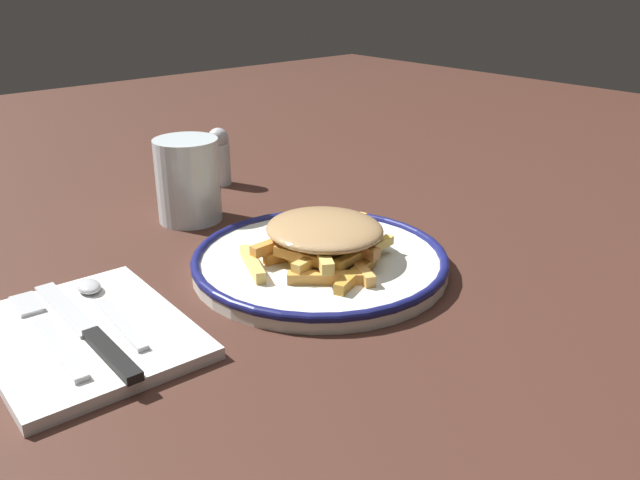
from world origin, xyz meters
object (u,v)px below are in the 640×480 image
object	(u,v)px
salt_shaker	(219,156)
water_glass	(188,180)
fork	(48,332)
knife	(92,335)
fries_heap	(323,236)
plate	(320,261)
spoon	(100,300)
napkin	(85,335)

from	to	relation	value
salt_shaker	water_glass	bearing A→B (deg)	-138.33
fork	salt_shaker	size ratio (longest dim) A/B	2.07
fork	knife	xyz separation A→B (m)	(0.03, -0.03, 0.00)
fries_heap	water_glass	bearing A→B (deg)	97.29
water_glass	plate	bearing A→B (deg)	-83.81
fries_heap	fork	bearing A→B (deg)	172.06
knife	spoon	bearing A→B (deg)	59.35
salt_shaker	fries_heap	bearing A→B (deg)	-104.31
plate	spoon	xyz separation A→B (m)	(-0.22, 0.06, 0.00)
fork	knife	size ratio (longest dim) A/B	0.84
fries_heap	napkin	distance (m)	0.26
knife	salt_shaker	bearing A→B (deg)	42.98
fries_heap	fork	distance (m)	0.29
plate	napkin	bearing A→B (deg)	173.75
napkin	salt_shaker	xyz separation A→B (m)	(0.34, 0.30, 0.04)
napkin	water_glass	distance (m)	0.30
napkin	fork	bearing A→B (deg)	155.79
knife	salt_shaker	world-z (taller)	salt_shaker
plate	spoon	size ratio (longest dim) A/B	1.81
fork	salt_shaker	world-z (taller)	salt_shaker
fork	knife	distance (m)	0.04
napkin	knife	distance (m)	0.02
spoon	salt_shaker	world-z (taller)	salt_shaker
knife	salt_shaker	distance (m)	0.46
fork	napkin	bearing A→B (deg)	-24.21
napkin	spoon	xyz separation A→B (m)	(0.03, 0.03, 0.01)
knife	fork	bearing A→B (deg)	130.34
plate	fork	xyz separation A→B (m)	(-0.28, 0.04, 0.00)
fries_heap	salt_shaker	bearing A→B (deg)	75.69
fries_heap	spoon	bearing A→B (deg)	164.55
knife	spoon	world-z (taller)	spoon
spoon	water_glass	world-z (taller)	water_glass
fork	spoon	world-z (taller)	spoon
fork	water_glass	xyz separation A→B (m)	(0.25, 0.19, 0.04)
plate	napkin	world-z (taller)	plate
fries_heap	knife	bearing A→B (deg)	178.14
spoon	salt_shaker	distance (m)	0.40
fork	knife	bearing A→B (deg)	-49.66
fries_heap	napkin	bearing A→B (deg)	173.92
knife	water_glass	size ratio (longest dim) A/B	1.98
water_glass	fork	bearing A→B (deg)	-143.83
water_glass	spoon	bearing A→B (deg)	-140.20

